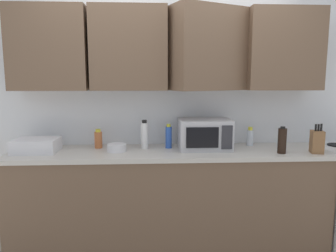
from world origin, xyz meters
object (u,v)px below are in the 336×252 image
Objects in this scene: knife_block at (317,142)px; bottle_spice_jar at (98,139)px; dish_rack at (36,145)px; bottle_blue_cleaner at (168,137)px; bottle_clear_tall at (250,137)px; bottle_white_jar at (144,135)px; bowl_ceramic_small at (117,148)px; microwave at (204,134)px; bottle_soy_dark at (282,141)px.

bottle_spice_jar is at bearing 171.03° from knife_block.
dish_rack is 1.20m from bottle_blue_cleaner.
bottle_clear_tall is at bearing 1.20° from bottle_spice_jar.
bottle_clear_tall is 0.67× the size of bottle_white_jar.
bottle_blue_cleaner is 0.49m from bowl_ceramic_small.
bottle_clear_tall is at bearing 8.30° from bowl_ceramic_small.
bottle_clear_tall is at bearing 4.90° from dish_rack.
bottle_clear_tall reaches higher than bottle_spice_jar.
bottle_blue_cleaner reaches higher than bottle_spice_jar.
microwave is 1.82× the size of knife_block.
microwave is at bearing -4.82° from bottle_spice_jar.
bottle_white_jar is at bearing 4.71° from dish_rack.
bottle_soy_dark is 0.39m from bottle_clear_tall.
bottle_clear_tall reaches higher than bowl_ceramic_small.
bottle_soy_dark is (-0.32, 0.00, 0.01)m from knife_block.
bottle_blue_cleaner is (0.66, -0.04, 0.02)m from bottle_spice_jar.
knife_block is 1.46× the size of bottle_spice_jar.
bottle_spice_jar is (-1.98, 0.31, -0.02)m from knife_block.
knife_block is at bearing -8.97° from bottle_spice_jar.
bottle_spice_jar is at bearing 140.28° from bowl_ceramic_small.
microwave is at bearing 166.85° from knife_block.
dish_rack is 1.64× the size of bottle_blue_cleaner.
bottle_clear_tall is at bearing 5.13° from bottle_blue_cleaner.
knife_block is at bearing -34.58° from bottle_clear_tall.
bottle_spice_jar is at bearing 172.14° from bottle_white_jar.
microwave is 0.69m from bottle_soy_dark.
microwave is at bearing -2.42° from bottle_white_jar.
microwave is 0.56m from bottle_white_jar.
bowl_ceramic_small is (0.19, -0.16, -0.05)m from bottle_spice_jar.
knife_block is 1.52× the size of bowl_ceramic_small.
microwave is 1.54m from dish_rack.
microwave is at bearing -7.15° from bottle_blue_cleaner.
microwave is 1.75× the size of bottle_white_jar.
bottle_blue_cleaner is 0.84× the size of bottle_white_jar.
bottle_white_jar is (-1.22, 0.25, 0.02)m from bottle_soy_dark.
bottle_spice_jar is at bearing 169.50° from bottle_soy_dark.
knife_block is at bearing -0.73° from bottle_soy_dark.
bottle_soy_dark is 1.03m from bottle_blue_cleaner.
dish_rack is 0.55m from bottle_spice_jar.
bottle_white_jar is at bearing -175.19° from bottle_blue_cleaner.
bottle_spice_jar is 1.69m from bottle_soy_dark.
bottle_clear_tall is (-0.18, 0.34, -0.03)m from bottle_soy_dark.
bottle_white_jar is (0.97, 0.08, 0.07)m from dish_rack.
bottle_soy_dark is at bearing 179.27° from knife_block.
bottle_soy_dark is (0.66, -0.22, -0.03)m from microwave.
microwave is 1.00m from knife_block.
knife_block is (0.97, -0.23, -0.04)m from microwave.
bottle_spice_jar is at bearing 14.87° from dish_rack.
bottle_white_jar is (0.44, -0.06, 0.05)m from bottle_spice_jar.
knife_block is at bearing -9.28° from bottle_white_jar.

